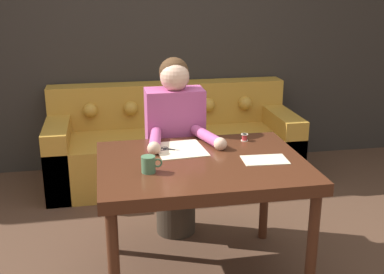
{
  "coord_description": "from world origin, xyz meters",
  "views": [
    {
      "loc": [
        -0.48,
        -2.42,
        1.72
      ],
      "look_at": [
        0.01,
        0.21,
        0.86
      ],
      "focal_mm": 45.0,
      "sensor_mm": 36.0,
      "label": 1
    }
  ],
  "objects_px": {
    "person": "(175,149)",
    "scissors": "(171,150)",
    "mug": "(149,164)",
    "thread_spool": "(244,137)",
    "dining_table": "(202,174)",
    "couch": "(173,146)"
  },
  "relations": [
    {
      "from": "dining_table",
      "to": "mug",
      "type": "bearing_deg",
      "value": -159.19
    },
    {
      "from": "dining_table",
      "to": "scissors",
      "type": "distance_m",
      "value": 0.27
    },
    {
      "from": "couch",
      "to": "person",
      "type": "xyz_separation_m",
      "value": [
        -0.13,
        -1.02,
        0.33
      ]
    },
    {
      "from": "thread_spool",
      "to": "dining_table",
      "type": "bearing_deg",
      "value": -138.5
    },
    {
      "from": "mug",
      "to": "thread_spool",
      "type": "relative_size",
      "value": 2.51
    },
    {
      "from": "thread_spool",
      "to": "mug",
      "type": "bearing_deg",
      "value": -147.25
    },
    {
      "from": "person",
      "to": "dining_table",
      "type": "bearing_deg",
      "value": -83.85
    },
    {
      "from": "scissors",
      "to": "thread_spool",
      "type": "bearing_deg",
      "value": 10.77
    },
    {
      "from": "dining_table",
      "to": "couch",
      "type": "height_order",
      "value": "couch"
    },
    {
      "from": "person",
      "to": "thread_spool",
      "type": "bearing_deg",
      "value": -34.98
    },
    {
      "from": "person",
      "to": "scissors",
      "type": "bearing_deg",
      "value": -102.37
    },
    {
      "from": "scissors",
      "to": "mug",
      "type": "distance_m",
      "value": 0.37
    },
    {
      "from": "thread_spool",
      "to": "couch",
      "type": "bearing_deg",
      "value": 101.84
    },
    {
      "from": "couch",
      "to": "mug",
      "type": "xyz_separation_m",
      "value": [
        -0.38,
        -1.72,
        0.5
      ]
    },
    {
      "from": "dining_table",
      "to": "couch",
      "type": "relative_size",
      "value": 0.53
    },
    {
      "from": "person",
      "to": "scissors",
      "type": "distance_m",
      "value": 0.4
    },
    {
      "from": "mug",
      "to": "thread_spool",
      "type": "distance_m",
      "value": 0.78
    },
    {
      "from": "mug",
      "to": "dining_table",
      "type": "bearing_deg",
      "value": 20.81
    },
    {
      "from": "couch",
      "to": "mug",
      "type": "relative_size",
      "value": 19.36
    },
    {
      "from": "scissors",
      "to": "thread_spool",
      "type": "relative_size",
      "value": 4.79
    },
    {
      "from": "dining_table",
      "to": "person",
      "type": "relative_size",
      "value": 0.93
    },
    {
      "from": "person",
      "to": "mug",
      "type": "xyz_separation_m",
      "value": [
        -0.25,
        -0.7,
        0.17
      ]
    }
  ]
}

